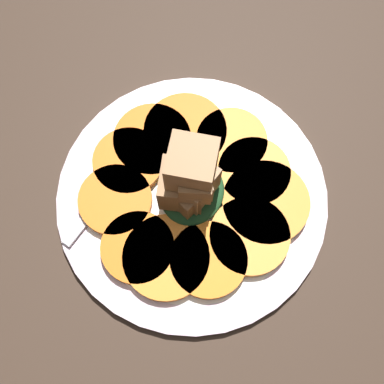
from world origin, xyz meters
The scene contains 15 objects.
table_slab centered at (0.00, 0.00, 1.00)cm, with size 120.00×120.00×2.00cm, color #38281E.
plate centered at (0.00, 0.00, 2.52)cm, with size 30.85×30.85×1.05cm.
carrot_slice_0 centered at (6.39, 4.35, 3.60)cm, with size 8.38×8.38×1.01cm, color orange.
carrot_slice_1 centered at (2.35, 7.63, 3.60)cm, with size 8.81×8.81×1.01cm, color #F99438.
carrot_slice_2 centered at (-1.96, 8.08, 3.60)cm, with size 9.81×9.81×1.01cm, color orange.
carrot_slice_3 centered at (-5.00, 5.68, 3.60)cm, with size 8.30×8.30×1.01cm, color #F99439.
carrot_slice_4 centered at (-7.72, 2.00, 3.60)cm, with size 8.35×8.35×1.01cm, color orange.
carrot_slice_5 centered at (-6.96, -3.52, 3.60)cm, with size 9.78×9.78×1.01cm, color orange.
carrot_slice_6 centered at (-4.55, -6.71, 3.60)cm, with size 9.12×9.12×1.01cm, color orange.
carrot_slice_7 centered at (-1.06, -8.25, 3.60)cm, with size 8.20×8.20×1.01cm, color orange.
carrot_slice_8 centered at (3.80, -7.75, 3.60)cm, with size 8.27×8.27×1.01cm, color orange.
carrot_slice_9 centered at (7.90, -3.27, 3.60)cm, with size 8.02×8.02×1.01cm, color orange.
carrot_slice_10 centered at (7.78, 0.11, 3.60)cm, with size 9.41×9.41×1.01cm, color orange.
center_pile centered at (0.24, -0.12, 7.65)cm, with size 7.92×7.13×11.27cm.
fork centered at (0.22, -8.32, 3.30)cm, with size 19.68×6.44×0.40cm.
Camera 1 is at (16.44, 6.30, 54.71)cm, focal length 45.00 mm.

